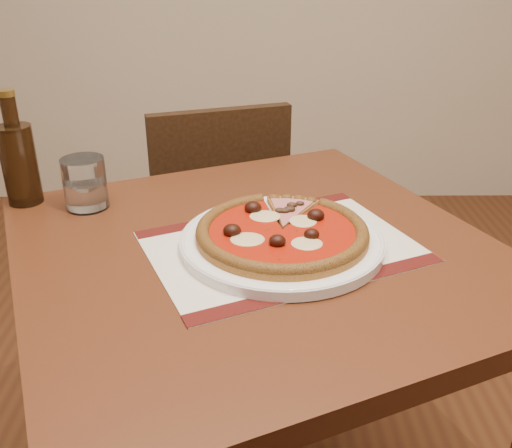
{
  "coord_description": "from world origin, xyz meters",
  "views": [
    {
      "loc": [
        0.32,
        0.15,
        1.22
      ],
      "look_at": [
        0.33,
        1.05,
        0.78
      ],
      "focal_mm": 40.0,
      "sensor_mm": 36.0,
      "label": 1
    }
  ],
  "objects_px": {
    "chair_far": "(215,217)",
    "bottle": "(19,160)",
    "water_glass": "(85,183)",
    "table": "(256,293)",
    "plate": "(282,241)",
    "pizza": "(282,231)"
  },
  "relations": [
    {
      "from": "chair_far",
      "to": "bottle",
      "type": "height_order",
      "value": "bottle"
    },
    {
      "from": "water_glass",
      "to": "bottle",
      "type": "height_order",
      "value": "bottle"
    },
    {
      "from": "table",
      "to": "plate",
      "type": "distance_m",
      "value": 0.12
    },
    {
      "from": "table",
      "to": "pizza",
      "type": "bearing_deg",
      "value": -13.07
    },
    {
      "from": "table",
      "to": "plate",
      "type": "relative_size",
      "value": 2.99
    },
    {
      "from": "table",
      "to": "chair_far",
      "type": "distance_m",
      "value": 0.73
    },
    {
      "from": "plate",
      "to": "table",
      "type": "bearing_deg",
      "value": 167.08
    },
    {
      "from": "plate",
      "to": "pizza",
      "type": "distance_m",
      "value": 0.02
    },
    {
      "from": "pizza",
      "to": "water_glass",
      "type": "height_order",
      "value": "water_glass"
    },
    {
      "from": "chair_far",
      "to": "pizza",
      "type": "height_order",
      "value": "chair_far"
    },
    {
      "from": "chair_far",
      "to": "plate",
      "type": "distance_m",
      "value": 0.78
    },
    {
      "from": "chair_far",
      "to": "plate",
      "type": "height_order",
      "value": "chair_far"
    },
    {
      "from": "plate",
      "to": "chair_far",
      "type": "bearing_deg",
      "value": 103.26
    },
    {
      "from": "plate",
      "to": "bottle",
      "type": "distance_m",
      "value": 0.56
    },
    {
      "from": "pizza",
      "to": "water_glass",
      "type": "xyz_separation_m",
      "value": [
        -0.38,
        0.17,
        0.02
      ]
    },
    {
      "from": "plate",
      "to": "water_glass",
      "type": "height_order",
      "value": "water_glass"
    },
    {
      "from": "pizza",
      "to": "water_glass",
      "type": "distance_m",
      "value": 0.42
    },
    {
      "from": "table",
      "to": "bottle",
      "type": "bearing_deg",
      "value": 158.03
    },
    {
      "from": "chair_far",
      "to": "plate",
      "type": "bearing_deg",
      "value": 85.03
    },
    {
      "from": "chair_far",
      "to": "plate",
      "type": "relative_size",
      "value": 2.37
    },
    {
      "from": "plate",
      "to": "pizza",
      "type": "height_order",
      "value": "pizza"
    },
    {
      "from": "table",
      "to": "chair_far",
      "type": "relative_size",
      "value": 1.26
    }
  ]
}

